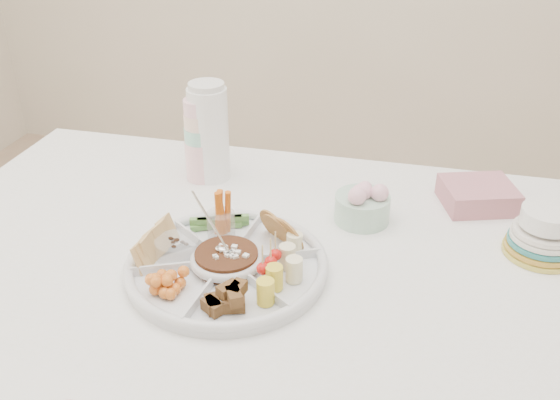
% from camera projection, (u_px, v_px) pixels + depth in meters
% --- Properties ---
extents(dining_table, '(1.52, 1.02, 0.76)m').
position_uv_depth(dining_table, '(265.00, 398.00, 1.41)').
color(dining_table, white).
rests_on(dining_table, floor).
extents(party_tray, '(0.50, 0.50, 0.04)m').
position_uv_depth(party_tray, '(227.00, 263.00, 1.18)').
color(party_tray, silver).
rests_on(party_tray, dining_table).
extents(bean_dip, '(0.16, 0.16, 0.04)m').
position_uv_depth(bean_dip, '(227.00, 259.00, 1.18)').
color(bean_dip, black).
rests_on(bean_dip, party_tray).
extents(tortillas, '(0.13, 0.13, 0.06)m').
position_uv_depth(tortillas, '(279.00, 230.00, 1.25)').
color(tortillas, '#A36D4A').
rests_on(tortillas, party_tray).
extents(carrot_cucumber, '(0.15, 0.15, 0.10)m').
position_uv_depth(carrot_cucumber, '(219.00, 210.00, 1.28)').
color(carrot_cucumber, '#D76013').
rests_on(carrot_cucumber, party_tray).
extents(pita_raisins, '(0.15, 0.15, 0.06)m').
position_uv_depth(pita_raisins, '(165.00, 241.00, 1.21)').
color(pita_raisins, '#E3B369').
rests_on(pita_raisins, party_tray).
extents(cherries, '(0.13, 0.13, 0.04)m').
position_uv_depth(cherries, '(167.00, 284.00, 1.10)').
color(cherries, orange).
rests_on(cherries, party_tray).
extents(granola_chunks, '(0.13, 0.13, 0.04)m').
position_uv_depth(granola_chunks, '(234.00, 299.00, 1.07)').
color(granola_chunks, brown).
rests_on(granola_chunks, party_tray).
extents(banana_tomato, '(0.14, 0.14, 0.08)m').
position_uv_depth(banana_tomato, '(292.00, 260.00, 1.13)').
color(banana_tomato, '#E6C469').
rests_on(banana_tomato, party_tray).
extents(cup_stack, '(0.09, 0.09, 0.22)m').
position_uv_depth(cup_stack, '(200.00, 138.00, 1.49)').
color(cup_stack, beige).
rests_on(cup_stack, dining_table).
extents(thermos, '(0.10, 0.10, 0.25)m').
position_uv_depth(thermos, '(209.00, 131.00, 1.49)').
color(thermos, white).
rests_on(thermos, dining_table).
extents(flower_bowl, '(0.15, 0.15, 0.09)m').
position_uv_depth(flower_bowl, '(362.00, 202.00, 1.34)').
color(flower_bowl, '#A4CAAF').
rests_on(flower_bowl, dining_table).
extents(napkin_stack, '(0.19, 0.18, 0.05)m').
position_uv_depth(napkin_stack, '(478.00, 195.00, 1.41)').
color(napkin_stack, '#BB727E').
rests_on(napkin_stack, dining_table).
extents(plate_stack, '(0.15, 0.15, 0.09)m').
position_uv_depth(plate_stack, '(544.00, 234.00, 1.23)').
color(plate_stack, '#F1CC52').
rests_on(plate_stack, dining_table).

